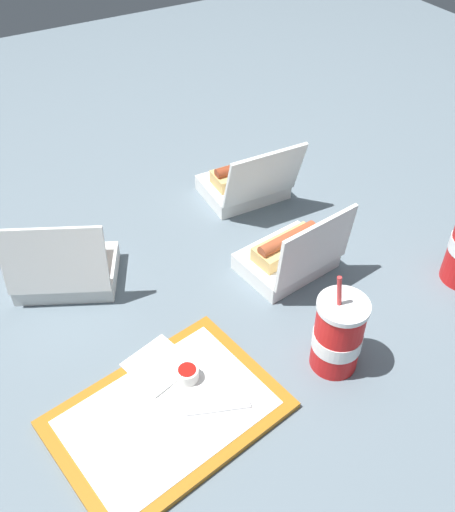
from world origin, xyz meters
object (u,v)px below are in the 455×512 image
clamshell_sandwich_back (65,266)px  soda_cup_center (338,335)px  ketchup_cup (187,373)px  clamshell_hotdog_corner (245,182)px  plastic_fork (218,409)px  clamshell_hotdog_center (290,255)px  food_tray (168,414)px

clamshell_sandwich_back → soda_cup_center: size_ratio=1.15×
ketchup_cup → soda_cup_center: bearing=159.9°
clamshell_hotdog_corner → soda_cup_center: 0.54m
plastic_fork → clamshell_hotdog_corner: bearing=-104.3°
plastic_fork → ketchup_cup: bearing=-58.6°
ketchup_cup → clamshell_hotdog_center: 0.36m
clamshell_hotdog_corner → clamshell_sandwich_back: size_ratio=0.83×
food_tray → clamshell_hotdog_center: (-0.38, -0.20, 0.03)m
plastic_fork → clamshell_hotdog_center: clamshell_hotdog_center is taller
plastic_fork → clamshell_hotdog_corner: clamshell_hotdog_corner is taller
plastic_fork → clamshell_hotdog_corner: 0.63m
clamshell_sandwich_back → clamshell_hotdog_center: clamshell_sandwich_back is taller
clamshell_hotdog_center → soda_cup_center: bearing=74.1°
plastic_fork → clamshell_hotdog_center: size_ratio=0.52×
food_tray → soda_cup_center: 0.32m
food_tray → plastic_fork: bearing=153.4°
food_tray → plastic_fork: 0.09m
ketchup_cup → soda_cup_center: soda_cup_center is taller
clamshell_hotdog_center → soda_cup_center: size_ratio=0.98×
clamshell_hotdog_corner → clamshell_hotdog_center: 0.29m
ketchup_cup → plastic_fork: ketchup_cup is taller
clamshell_hotdog_corner → clamshell_hotdog_center: (0.06, 0.28, -0.00)m
clamshell_hotdog_corner → soda_cup_center: bearing=76.2°
ketchup_cup → clamshell_sandwich_back: (0.10, -0.35, 0.02)m
food_tray → ketchup_cup: size_ratio=10.23×
ketchup_cup → clamshell_hotdog_center: size_ratio=0.19×
ketchup_cup → clamshell_hotdog_corner: (-0.38, -0.43, 0.01)m
ketchup_cup → clamshell_hotdog_corner: bearing=-131.2°
ketchup_cup → plastic_fork: bearing=100.5°
clamshell_hotdog_corner → food_tray: bearing=47.4°
clamshell_hotdog_corner → clamshell_sandwich_back: bearing=9.5°
clamshell_hotdog_corner → clamshell_hotdog_center: bearing=78.1°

